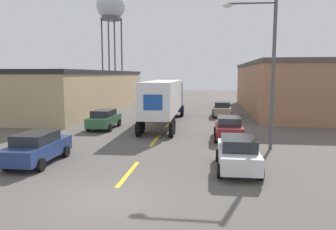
{
  "coord_description": "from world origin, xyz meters",
  "views": [
    {
      "loc": [
        3.5,
        -10.73,
        4.39
      ],
      "look_at": [
        0.89,
        10.15,
        1.75
      ],
      "focal_mm": 35.0,
      "sensor_mm": 36.0,
      "label": 1
    }
  ],
  "objects_px": {
    "semi_truck": "(165,97)",
    "parked_car_right_mid": "(229,128)",
    "parked_car_right_far": "(222,109)",
    "parked_car_left_near": "(37,147)",
    "water_tower": "(111,7)",
    "street_lamp": "(267,64)",
    "parked_car_left_far": "(104,119)",
    "parked_car_right_near": "(238,153)"
  },
  "relations": [
    {
      "from": "water_tower",
      "to": "parked_car_left_far",
      "type": "bearing_deg",
      "value": -74.43
    },
    {
      "from": "parked_car_left_far",
      "to": "parked_car_right_near",
      "type": "distance_m",
      "value": 14.2
    },
    {
      "from": "street_lamp",
      "to": "parked_car_right_near",
      "type": "bearing_deg",
      "value": -112.89
    },
    {
      "from": "parked_car_left_far",
      "to": "parked_car_right_far",
      "type": "bearing_deg",
      "value": 42.48
    },
    {
      "from": "parked_car_right_far",
      "to": "parked_car_right_mid",
      "type": "bearing_deg",
      "value": -90.0
    },
    {
      "from": "parked_car_right_near",
      "to": "street_lamp",
      "type": "relative_size",
      "value": 0.5
    },
    {
      "from": "parked_car_right_far",
      "to": "water_tower",
      "type": "bearing_deg",
      "value": 126.45
    },
    {
      "from": "parked_car_left_near",
      "to": "street_lamp",
      "type": "height_order",
      "value": "street_lamp"
    },
    {
      "from": "semi_truck",
      "to": "parked_car_right_near",
      "type": "distance_m",
      "value": 14.63
    },
    {
      "from": "parked_car_left_far",
      "to": "parked_car_right_near",
      "type": "bearing_deg",
      "value": -46.84
    },
    {
      "from": "semi_truck",
      "to": "street_lamp",
      "type": "relative_size",
      "value": 1.66
    },
    {
      "from": "parked_car_right_far",
      "to": "parked_car_left_near",
      "type": "height_order",
      "value": "same"
    },
    {
      "from": "parked_car_left_far",
      "to": "water_tower",
      "type": "distance_m",
      "value": 40.04
    },
    {
      "from": "parked_car_right_near",
      "to": "parked_car_left_near",
      "type": "xyz_separation_m",
      "value": [
        -9.72,
        -0.06,
        0.0
      ]
    },
    {
      "from": "water_tower",
      "to": "street_lamp",
      "type": "distance_m",
      "value": 47.95
    },
    {
      "from": "parked_car_left_far",
      "to": "street_lamp",
      "type": "bearing_deg",
      "value": -26.55
    },
    {
      "from": "street_lamp",
      "to": "parked_car_left_near",
      "type": "bearing_deg",
      "value": -158.41
    },
    {
      "from": "semi_truck",
      "to": "parked_car_right_near",
      "type": "height_order",
      "value": "semi_truck"
    },
    {
      "from": "parked_car_right_mid",
      "to": "parked_car_right_near",
      "type": "bearing_deg",
      "value": -90.0
    },
    {
      "from": "semi_truck",
      "to": "parked_car_left_far",
      "type": "height_order",
      "value": "semi_truck"
    },
    {
      "from": "parked_car_right_mid",
      "to": "parked_car_right_far",
      "type": "xyz_separation_m",
      "value": [
        0.0,
        12.08,
        0.0
      ]
    },
    {
      "from": "parked_car_right_mid",
      "to": "parked_car_left_near",
      "type": "xyz_separation_m",
      "value": [
        -9.72,
        -7.24,
        0.0
      ]
    },
    {
      "from": "semi_truck",
      "to": "water_tower",
      "type": "relative_size",
      "value": 0.72
    },
    {
      "from": "parked_car_left_far",
      "to": "parked_car_left_near",
      "type": "height_order",
      "value": "same"
    },
    {
      "from": "parked_car_left_near",
      "to": "water_tower",
      "type": "xyz_separation_m",
      "value": [
        -9.87,
        45.83,
        15.87
      ]
    },
    {
      "from": "parked_car_right_mid",
      "to": "water_tower",
      "type": "bearing_deg",
      "value": 116.91
    },
    {
      "from": "water_tower",
      "to": "parked_car_right_mid",
      "type": "bearing_deg",
      "value": -63.09
    },
    {
      "from": "parked_car_right_near",
      "to": "parked_car_left_near",
      "type": "height_order",
      "value": "same"
    },
    {
      "from": "water_tower",
      "to": "parked_car_right_near",
      "type": "bearing_deg",
      "value": -66.84
    },
    {
      "from": "semi_truck",
      "to": "street_lamp",
      "type": "height_order",
      "value": "street_lamp"
    },
    {
      "from": "parked_car_right_near",
      "to": "semi_truck",
      "type": "bearing_deg",
      "value": 110.89
    },
    {
      "from": "parked_car_left_far",
      "to": "street_lamp",
      "type": "distance_m",
      "value": 13.66
    },
    {
      "from": "parked_car_left_far",
      "to": "parked_car_right_near",
      "type": "height_order",
      "value": "same"
    },
    {
      "from": "semi_truck",
      "to": "parked_car_right_mid",
      "type": "height_order",
      "value": "semi_truck"
    },
    {
      "from": "water_tower",
      "to": "street_lamp",
      "type": "bearing_deg",
      "value": -62.45
    },
    {
      "from": "parked_car_right_near",
      "to": "street_lamp",
      "type": "xyz_separation_m",
      "value": [
        1.92,
        4.55,
        4.16
      ]
    },
    {
      "from": "parked_car_left_near",
      "to": "water_tower",
      "type": "relative_size",
      "value": 0.22
    },
    {
      "from": "semi_truck",
      "to": "parked_car_right_mid",
      "type": "bearing_deg",
      "value": -52.03
    },
    {
      "from": "parked_car_left_far",
      "to": "parked_car_right_mid",
      "type": "bearing_deg",
      "value": -18.12
    },
    {
      "from": "parked_car_right_far",
      "to": "parked_car_left_near",
      "type": "xyz_separation_m",
      "value": [
        -9.72,
        -19.31,
        0.0
      ]
    },
    {
      "from": "water_tower",
      "to": "street_lamp",
      "type": "relative_size",
      "value": 2.32
    },
    {
      "from": "parked_car_left_far",
      "to": "water_tower",
      "type": "height_order",
      "value": "water_tower"
    }
  ]
}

